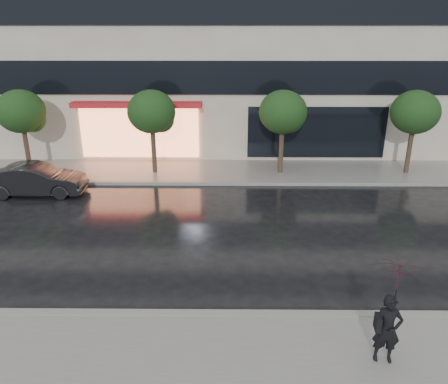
{
  "coord_description": "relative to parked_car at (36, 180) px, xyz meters",
  "views": [
    {
      "loc": [
        0.5,
        -9.87,
        6.67
      ],
      "look_at": [
        0.37,
        3.93,
        1.4
      ],
      "focal_mm": 35.0,
      "sensor_mm": 36.0,
      "label": 1
    }
  ],
  "objects": [
    {
      "name": "parked_car",
      "position": [
        0.0,
        0.0,
        0.0
      ],
      "size": [
        4.05,
        1.52,
        1.32
      ],
      "primitive_type": "imported",
      "rotation": [
        0.0,
        0.0,
        1.6
      ],
      "color": "black",
      "rests_on": "ground"
    },
    {
      "name": "curb_near",
      "position": [
        7.5,
        -8.22,
        -0.59
      ],
      "size": [
        60.0,
        0.25,
        0.14
      ],
      "primitive_type": "cube",
      "color": "gray",
      "rests_on": "ground"
    },
    {
      "name": "tree_mid_west",
      "position": [
        4.56,
        2.81,
        2.26
      ],
      "size": [
        2.2,
        2.2,
        3.99
      ],
      "color": "#33261C",
      "rests_on": "ground"
    },
    {
      "name": "tree_far_east",
      "position": [
        16.56,
        2.81,
        2.26
      ],
      "size": [
        2.2,
        2.2,
        3.99
      ],
      "color": "#33261C",
      "rests_on": "ground"
    },
    {
      "name": "curb_far",
      "position": [
        7.5,
        1.28,
        -0.59
      ],
      "size": [
        60.0,
        0.25,
        0.14
      ],
      "primitive_type": "cube",
      "color": "gray",
      "rests_on": "ground"
    },
    {
      "name": "pedestrian_with_umbrella",
      "position": [
        11.3,
        -9.77,
        1.03
      ],
      "size": [
        1.11,
        1.13,
        2.31
      ],
      "rotation": [
        0.0,
        0.0,
        -0.11
      ],
      "color": "black",
      "rests_on": "sidewalk_near"
    },
    {
      "name": "sidewalk_far",
      "position": [
        7.5,
        3.03,
        -0.6
      ],
      "size": [
        60.0,
        3.5,
        0.12
      ],
      "primitive_type": "cube",
      "color": "slate",
      "rests_on": "ground"
    },
    {
      "name": "ground",
      "position": [
        7.5,
        -7.22,
        -0.66
      ],
      "size": [
        120.0,
        120.0,
        0.0
      ],
      "primitive_type": "plane",
      "color": "black",
      "rests_on": "ground"
    },
    {
      "name": "tree_far_west",
      "position": [
        -1.44,
        2.81,
        2.26
      ],
      "size": [
        2.2,
        2.2,
        3.99
      ],
      "color": "#33261C",
      "rests_on": "ground"
    },
    {
      "name": "tree_mid_east",
      "position": [
        10.56,
        2.81,
        2.26
      ],
      "size": [
        2.2,
        2.2,
        3.99
      ],
      "color": "#33261C",
      "rests_on": "ground"
    }
  ]
}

